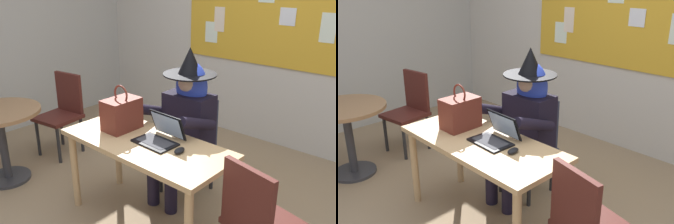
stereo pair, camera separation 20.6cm
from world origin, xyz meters
The scene contains 11 objects.
ground_plane centered at (0.00, 0.00, 0.00)m, with size 24.00×24.00×0.00m, color #937A5B.
wall_back_bulletin centered at (0.00, 2.14, 1.33)m, with size 5.48×2.33×2.63m.
desk_main centered at (0.00, 0.01, 0.63)m, with size 1.38×0.62×0.73m.
chair_at_desk centered at (-0.06, 0.67, 0.50)m, with size 0.44×0.44×0.89m.
person_costumed centered at (-0.05, 0.55, 0.77)m, with size 0.61×0.70×1.37m.
laptop centered at (0.08, 0.08, 0.78)m, with size 0.34×0.30×0.21m.
computer_mouse centered at (0.32, 0.03, 0.75)m, with size 0.06×0.10×0.03m, color black.
handbag centered at (-0.32, 0.06, 0.86)m, with size 0.20×0.30×0.38m.
side_table_round centered at (-1.52, -0.43, 0.55)m, with size 0.78×0.78×0.74m.
chair_spare_by_window centered at (-1.63, 0.33, 0.51)m, with size 0.48×0.48×0.91m.
chair_extra_corner centered at (0.97, 0.01, 0.49)m, with size 0.51×0.51×0.89m.
Camera 1 is at (1.81, -1.79, 1.91)m, focal length 39.09 mm.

